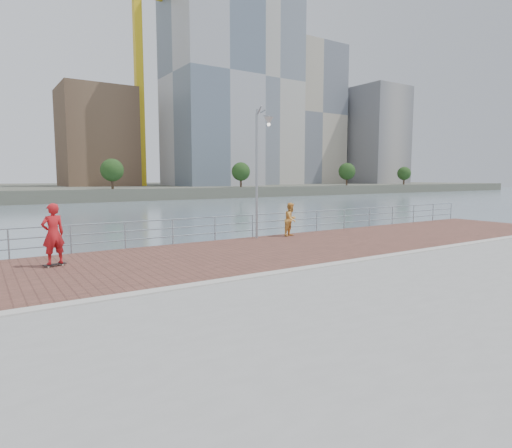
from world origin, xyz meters
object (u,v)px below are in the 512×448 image
skateboarder (53,234)px  bystander (291,219)px  street_lamp (262,150)px  guardrail (194,227)px

skateboarder → bystander: skateboarder is taller
street_lamp → bystander: street_lamp is taller
street_lamp → skateboarder: (-9.03, -1.30, -3.06)m
street_lamp → bystander: size_ratio=3.56×
street_lamp → skateboarder: size_ratio=2.96×
street_lamp → skateboarder: street_lamp is taller
guardrail → bystander: size_ratio=23.76×
skateboarder → bystander: (10.87, 1.45, -0.25)m
street_lamp → skateboarder: 9.62m
skateboarder → street_lamp: bearing=174.9°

